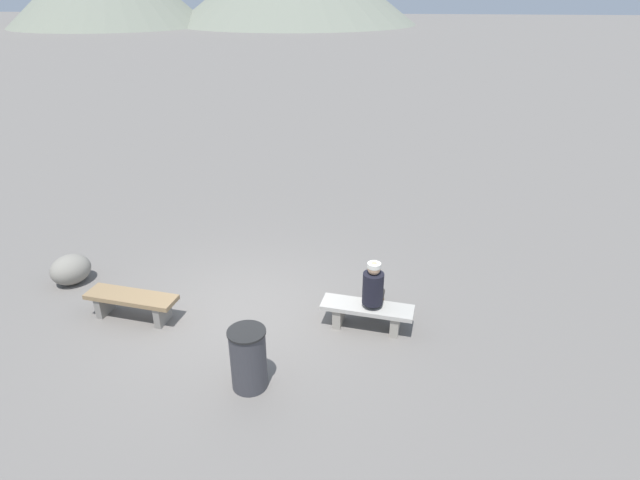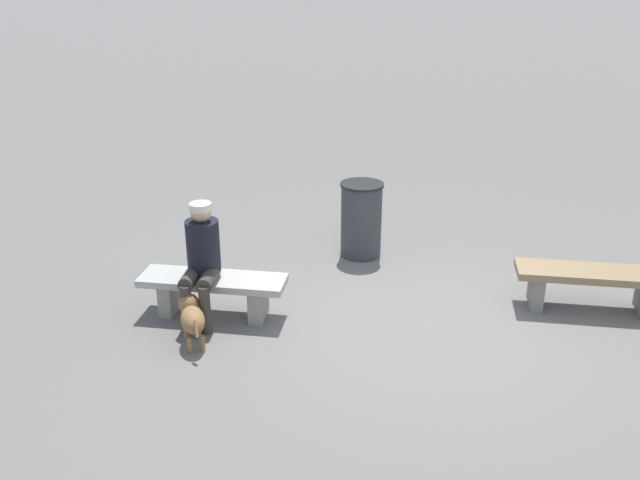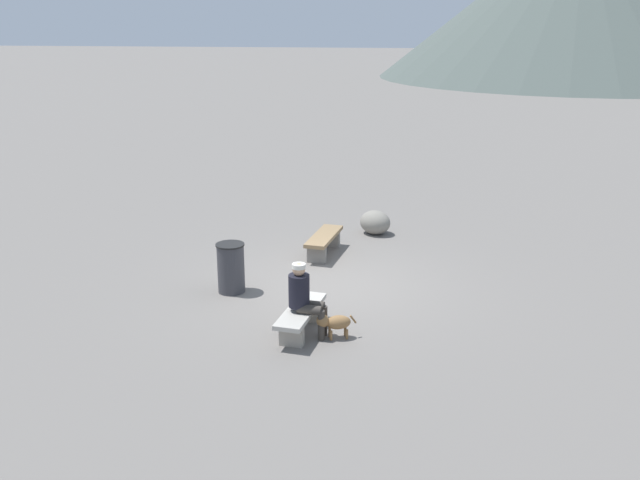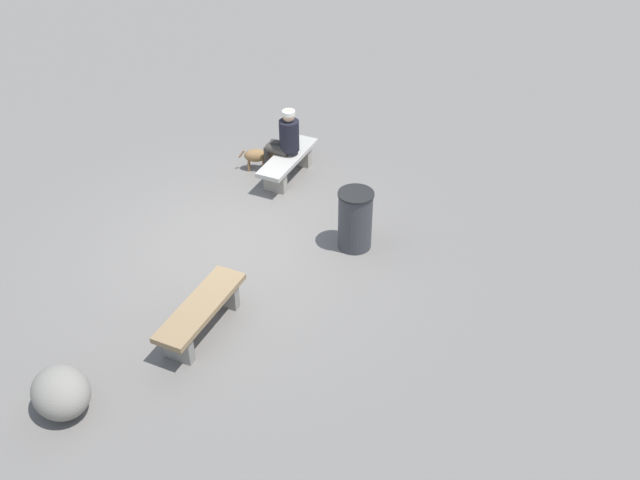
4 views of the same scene
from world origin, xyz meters
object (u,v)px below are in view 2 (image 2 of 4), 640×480
bench_right (213,288)px  dog (192,316)px  bench_left (592,281)px  trash_bin (361,220)px  seated_person (201,255)px

bench_right → dog: bench_right is taller
bench_left → bench_right: 3.94m
dog → trash_bin: trash_bin is taller
bench_left → bench_right: (3.94, 0.15, -0.02)m
seated_person → dog: seated_person is taller
bench_left → bench_right: size_ratio=1.04×
bench_left → trash_bin: 2.75m
bench_left → bench_right: bench_left is taller
bench_right → dog: size_ratio=2.45×
dog → trash_bin: bearing=-57.0°
bench_right → trash_bin: bearing=-127.0°
seated_person → dog: 0.65m
bench_right → bench_left: bearing=-169.5°
trash_bin → seated_person: bearing=44.3°
seated_person → trash_bin: 2.36m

